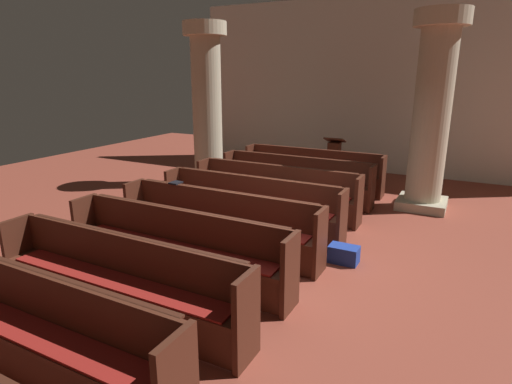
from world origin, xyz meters
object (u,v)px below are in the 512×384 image
(pew_row_3, at_px, (250,203))
(pew_row_4, at_px, (218,221))
(pew_row_7, at_px, (32,326))
(hymn_book, at_px, (176,183))
(pew_row_6, at_px, (117,278))
(lectern, at_px, (334,162))
(pew_row_5, at_px, (176,245))
(pew_row_0, at_px, (312,168))
(pillar_aisle_side, at_px, (432,110))
(kneeler_box_blue, at_px, (344,254))
(pillar_far_side, at_px, (207,103))
(pew_row_1, at_px, (296,178))
(pew_row_2, at_px, (275,189))

(pew_row_3, relative_size, pew_row_4, 1.00)
(pew_row_7, height_order, hymn_book, hymn_book)
(pew_row_6, distance_m, lectern, 7.09)
(pew_row_5, bearing_deg, pew_row_0, 90.00)
(pew_row_3, height_order, pew_row_6, same)
(pew_row_0, bearing_deg, pillar_aisle_side, -7.93)
(hymn_book, xyz_separation_m, kneeler_box_blue, (2.69, 0.30, -0.80))
(pew_row_0, height_order, lectern, lectern)
(kneeler_box_blue, bearing_deg, pew_row_6, -125.42)
(pillar_far_side, bearing_deg, pew_row_0, 15.39)
(pew_row_1, xyz_separation_m, pew_row_6, (0.00, -5.03, 0.00))
(pew_row_1, bearing_deg, pew_row_0, 90.00)
(pew_row_7, bearing_deg, pillar_far_side, 110.64)
(pew_row_5, bearing_deg, pillar_far_side, 118.82)
(pew_row_7, height_order, pillar_aisle_side, pillar_aisle_side)
(pew_row_2, relative_size, pew_row_4, 1.00)
(pew_row_5, height_order, pew_row_7, same)
(pew_row_5, height_order, pew_row_6, same)
(pew_row_7, distance_m, kneeler_box_blue, 3.96)
(pew_row_2, xyz_separation_m, pillar_aisle_side, (2.45, 1.67, 1.44))
(pew_row_0, height_order, pew_row_1, same)
(pillar_far_side, xyz_separation_m, hymn_book, (1.50, -3.17, -1.00))
(pew_row_4, distance_m, pillar_aisle_side, 4.66)
(pillar_aisle_side, xyz_separation_m, kneeler_box_blue, (-0.67, -3.19, -1.80))
(pew_row_1, xyz_separation_m, kneeler_box_blue, (1.78, -2.53, -0.36))
(pew_row_6, height_order, kneeler_box_blue, pew_row_6)
(pillar_aisle_side, height_order, pillar_far_side, same)
(pew_row_3, relative_size, pillar_far_side, 0.88)
(pew_row_4, distance_m, lectern, 5.08)
(pillar_far_side, distance_m, lectern, 3.44)
(hymn_book, bearing_deg, pillar_far_side, 115.27)
(lectern, bearing_deg, pew_row_3, -92.60)
(pew_row_7, bearing_deg, hymn_book, 105.77)
(pew_row_7, bearing_deg, pew_row_4, 90.00)
(pew_row_1, relative_size, pew_row_7, 1.00)
(pillar_aisle_side, bearing_deg, pew_row_5, -117.62)
(pillar_aisle_side, relative_size, lectern, 3.42)
(pew_row_4, relative_size, pew_row_6, 1.00)
(pew_row_4, xyz_separation_m, lectern, (0.18, 5.08, -0.03))
(kneeler_box_blue, bearing_deg, hymn_book, -173.54)
(pew_row_1, bearing_deg, pew_row_2, -90.00)
(pew_row_3, distance_m, pew_row_6, 3.02)
(pew_row_1, height_order, pillar_aisle_side, pillar_aisle_side)
(pillar_aisle_side, distance_m, hymn_book, 4.95)
(pew_row_1, distance_m, pew_row_6, 5.03)
(pew_row_2, bearing_deg, pew_row_1, 90.00)
(pew_row_2, xyz_separation_m, lectern, (0.18, 3.06, -0.03))
(pew_row_1, distance_m, pew_row_5, 4.03)
(lectern, bearing_deg, pew_row_6, -91.49)
(pew_row_7, height_order, kneeler_box_blue, pew_row_7)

